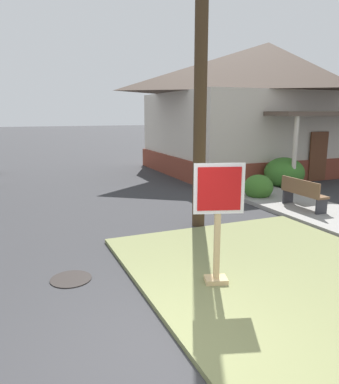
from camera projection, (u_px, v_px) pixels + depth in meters
The scene contains 9 objects.
ground_plane at pixel (174, 359), 4.31m from camera, with size 160.00×160.00×0.00m, color #333335.
grass_corner_patch at pixel (275, 271), 6.59m from camera, with size 4.87×5.54×0.08m, color olive.
sidewalk_strip at pixel (297, 206), 11.19m from camera, with size 2.20×14.32×0.12m, color gray.
stop_sign at pixel (218, 225), 5.86m from camera, with size 0.76×0.38×1.98m.
manhole_cover at pixel (71, 279), 6.36m from camera, with size 0.70×0.70×0.02m, color black.
street_bench at pixel (303, 192), 10.54m from camera, with size 0.42×1.52×0.85m.
corner_house at pixel (266, 106), 18.23m from camera, with size 10.86×8.96×6.09m.
shrub_near_porch at pixel (284, 173), 14.01m from camera, with size 1.49×1.49×1.16m, color #387128.
shrub_by_curb at pixel (258, 187), 12.17m from camera, with size 0.95×0.95×0.83m, color #396D26.
Camera 1 is at (-1.52, -3.49, 2.80)m, focal length 34.66 mm.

